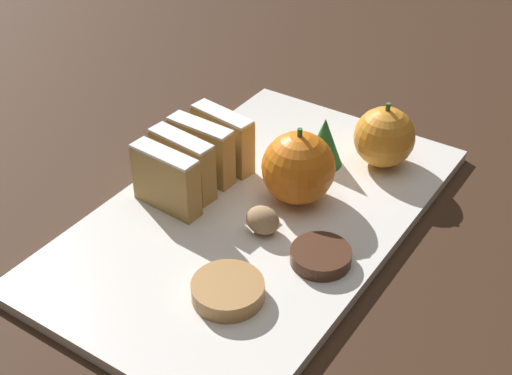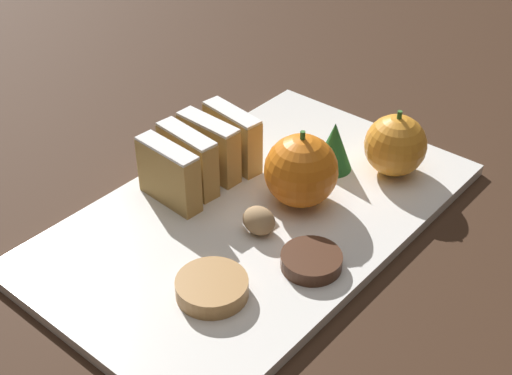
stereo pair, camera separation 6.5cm
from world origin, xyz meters
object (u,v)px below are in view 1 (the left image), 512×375
(walnut, at_px, (263,220))
(chocolate_cookie, at_px, (321,256))
(orange_far, at_px, (298,168))
(orange_near, at_px, (384,137))

(walnut, height_order, chocolate_cookie, walnut)
(orange_far, height_order, walnut, orange_far)
(orange_near, xyz_separation_m, chocolate_cookie, (0.02, -0.18, -0.03))
(chocolate_cookie, bearing_deg, walnut, 173.83)
(orange_far, distance_m, walnut, 0.07)
(orange_near, height_order, chocolate_cookie, orange_near)
(orange_far, bearing_deg, walnut, -89.84)
(orange_near, bearing_deg, orange_far, -112.16)
(orange_far, bearing_deg, chocolate_cookie, -46.74)
(orange_near, bearing_deg, walnut, -104.16)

